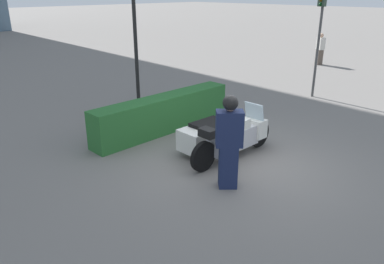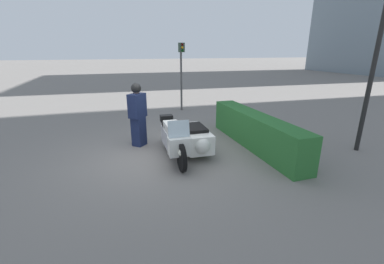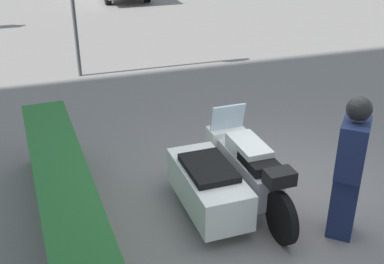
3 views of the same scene
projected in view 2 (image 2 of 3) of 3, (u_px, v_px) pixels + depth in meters
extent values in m
plane|color=slate|center=(161.00, 153.00, 7.09)|extent=(160.00, 160.00, 0.00)
cylinder|color=black|center=(182.00, 158.00, 5.95)|extent=(0.67, 0.12, 0.66)
cylinder|color=black|center=(166.00, 133.00, 7.70)|extent=(0.67, 0.12, 0.66)
cylinder|color=black|center=(193.00, 142.00, 7.18)|extent=(0.52, 0.11, 0.52)
cube|color=#B7B7BC|center=(173.00, 140.00, 6.78)|extent=(1.36, 0.43, 0.45)
cube|color=silver|center=(173.00, 128.00, 6.69)|extent=(0.75, 0.39, 0.24)
cube|color=black|center=(170.00, 125.00, 6.97)|extent=(0.55, 0.39, 0.12)
cube|color=silver|center=(180.00, 146.00, 6.06)|extent=(0.33, 0.54, 0.44)
cube|color=silver|center=(179.00, 129.00, 5.98)|extent=(0.13, 0.51, 0.40)
sphere|color=white|center=(182.00, 153.00, 5.86)|extent=(0.18, 0.18, 0.18)
cube|color=silver|center=(194.00, 138.00, 7.08)|extent=(1.54, 0.70, 0.50)
sphere|color=silver|center=(201.00, 145.00, 6.48)|extent=(0.47, 0.47, 0.48)
cube|color=black|center=(194.00, 128.00, 6.99)|extent=(0.85, 0.59, 0.09)
cube|color=black|center=(166.00, 118.00, 7.43)|extent=(0.25, 0.36, 0.18)
cube|color=#192347|center=(139.00, 131.00, 7.57)|extent=(0.46, 0.46, 0.86)
cube|color=#192347|center=(137.00, 106.00, 7.33)|extent=(0.57, 0.57, 0.68)
sphere|color=tan|center=(136.00, 90.00, 7.19)|extent=(0.23, 0.23, 0.23)
sphere|color=black|center=(136.00, 88.00, 7.18)|extent=(0.29, 0.29, 0.29)
cube|color=#28662D|center=(255.00, 131.00, 7.44)|extent=(4.32, 0.62, 0.97)
cylinder|color=black|center=(371.00, 76.00, 6.69)|extent=(0.12, 0.12, 4.12)
cylinder|color=#4C4C4C|center=(181.00, 82.00, 11.79)|extent=(0.09, 0.09, 2.63)
cube|color=#334738|center=(181.00, 47.00, 11.29)|extent=(0.20, 0.29, 0.40)
sphere|color=#410707|center=(182.00, 44.00, 11.19)|extent=(0.11, 0.11, 0.11)
sphere|color=orange|center=(182.00, 47.00, 11.23)|extent=(0.11, 0.11, 0.11)
sphere|color=#07350F|center=(182.00, 51.00, 11.27)|extent=(0.11, 0.11, 0.11)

